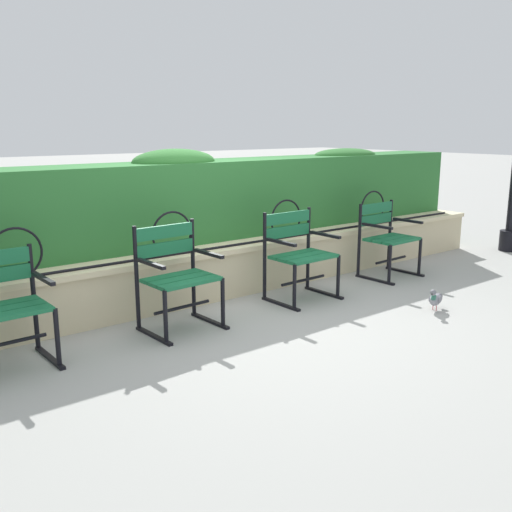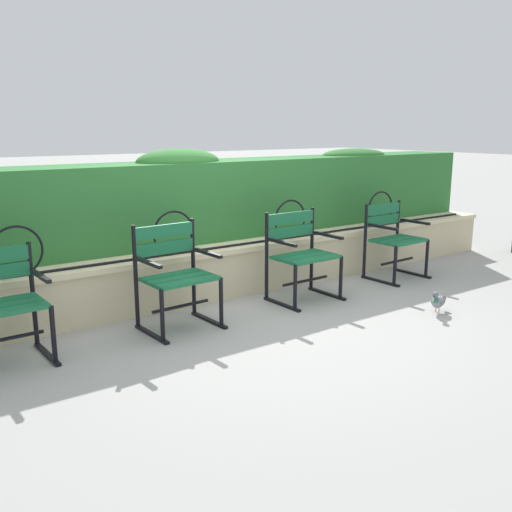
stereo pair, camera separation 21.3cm
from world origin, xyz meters
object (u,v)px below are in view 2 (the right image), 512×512
park_chair_centre_right (301,253)px  park_chair_rightmost (393,237)px  park_chair_centre_left (175,273)px  pigeon_near_chairs (438,301)px

park_chair_centre_right → park_chair_rightmost: (1.39, 0.04, -0.01)m
park_chair_centre_left → park_chair_centre_right: bearing=0.5°
park_chair_centre_right → park_chair_rightmost: size_ratio=1.04×
park_chair_centre_left → pigeon_near_chairs: park_chair_centre_left is taller
park_chair_centre_right → park_chair_rightmost: park_chair_centre_right is taller
park_chair_centre_right → park_chair_rightmost: bearing=1.7°
park_chair_centre_right → pigeon_near_chairs: (0.75, -1.09, -0.36)m
park_chair_centre_left → pigeon_near_chairs: 2.42m
park_chair_rightmost → pigeon_near_chairs: park_chair_rightmost is taller
park_chair_centre_left → park_chair_rightmost: bearing=1.1°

